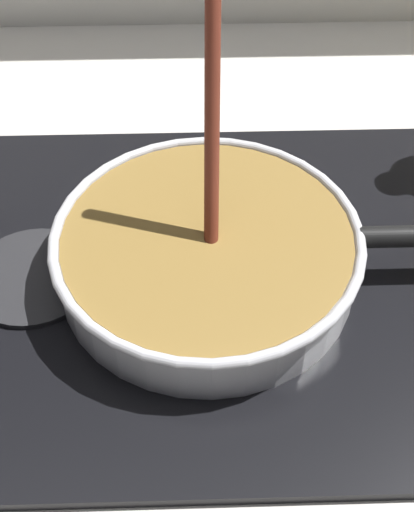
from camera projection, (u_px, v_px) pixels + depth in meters
hob_plate at (207, 278)px, 0.73m from camera, size 0.56×0.48×0.01m
burner_ring at (207, 272)px, 0.72m from camera, size 0.19×0.19×0.01m
spare_burner at (33, 276)px, 0.72m from camera, size 0.13×0.13×0.01m
cooking_pan at (209, 252)px, 0.70m from camera, size 0.46×0.31×0.27m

